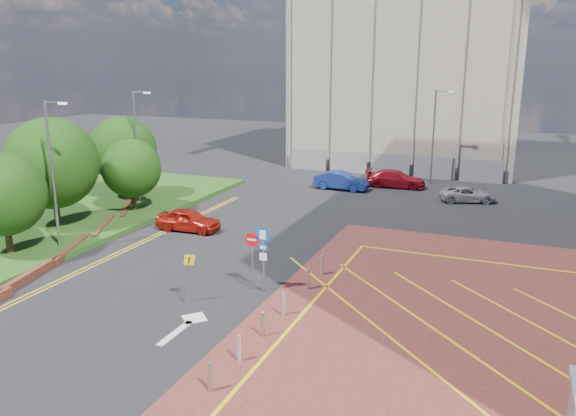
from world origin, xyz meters
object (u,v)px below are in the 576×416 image
Objects in this scene: sign_cluster at (259,251)px; car_blue_back at (341,181)px; tree_c at (131,168)px; tree_d at (123,150)px; warning_sign at (187,272)px; car_silver_back at (468,194)px; tree_a at (3,195)px; lamp_back at (434,133)px; car_red_left at (188,220)px; tree_b at (52,163)px; car_red_back at (396,179)px; lamp_left_far at (137,142)px; lamp_left_near at (53,168)px.

sign_cluster reaches higher than car_blue_back.
tree_c is 4.30m from tree_d.
tree_c is 2.18× the size of warning_sign.
car_silver_back is (10.02, -0.41, -0.16)m from car_blue_back.
tree_a is 1.22× the size of car_blue_back.
lamp_back is 23.60m from car_red_left.
tree_b reaches higher than car_blue_back.
car_red_back is (15.00, 15.34, -2.48)m from tree_c.
sign_cluster is (-3.78, -27.02, -2.41)m from lamp_back.
sign_cluster is (13.80, -9.02, -1.24)m from tree_c.
car_red_left is at bearing 52.40° from tree_a.
lamp_back reaches higher than tree_b.
warning_sign is 26.92m from car_red_back.
warning_sign is 0.51× the size of car_blue_back.
tree_c is at bearing -134.32° from lamp_back.
car_red_back is (3.95, 2.57, -0.02)m from car_blue_back.
lamp_left_far reaches higher than car_red_back.
lamp_back reaches higher than tree_a.
lamp_back is at bearing 45.68° from tree_c.
tree_a is at bearing 173.60° from warning_sign.
sign_cluster is at bearing 142.32° from car_silver_back.
tree_c is at bearing 141.25° from car_blue_back.
warning_sign reaches higher than car_blue_back.
tree_c is at bearing 66.95° from car_red_left.
tree_a is 2.40× the size of warning_sign.
car_silver_back is at bearing -120.68° from car_red_back.
lamp_back is 9.12m from car_blue_back.
tree_d is 2.70× the size of warning_sign.
tree_b is at bearing 145.83° from car_blue_back.
tree_c is 25.19m from lamp_back.
lamp_left_near is (1.08, -8.00, 1.47)m from tree_c.
tree_d is 22.05m from car_red_back.
car_silver_back is (21.07, 12.36, -2.62)m from tree_c.
tree_a is at bearing -79.11° from tree_d.
car_blue_back reaches higher than car_silver_back.
car_red_back is at bearing -54.84° from car_blue_back.
lamp_left_near is 11.37m from warning_sign.
tree_a is 1.33× the size of car_red_left.
tree_a is 2.80m from lamp_left_near.
tree_b is 2.11× the size of sign_cluster.
car_red_back is at bearing -134.09° from lamp_back.
tree_b is at bearing 106.70° from tree_a.
tree_a is 12.21m from warning_sign.
lamp_back is (18.08, 28.00, 0.86)m from tree_a.
car_red_left is 19.73m from car_red_back.
lamp_back is at bearing 82.03° from sign_cluster.
car_blue_back is at bearing 53.71° from tree_b.
car_silver_back is at bearing 45.52° from lamp_left_near.
tree_a reaches higher than tree_c.
car_red_left is (-5.81, 9.32, -0.74)m from warning_sign.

